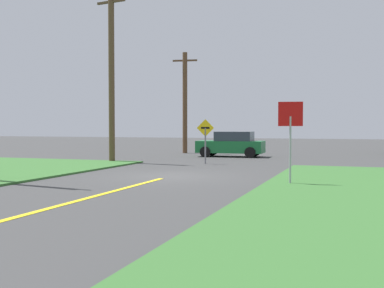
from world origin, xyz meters
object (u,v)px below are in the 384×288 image
Objects in this scene: utility_pole_mid at (111,74)px; utility_pole_far at (185,102)px; stop_sign at (290,126)px; car_approaching_junction at (232,144)px; direction_sign at (205,136)px.

utility_pole_mid reaches higher than utility_pole_far.
car_approaching_junction is (-5.56, 13.89, -1.17)m from stop_sign.
car_approaching_junction is 1.84× the size of direction_sign.
utility_pole_mid is 6.19m from direction_sign.
utility_pole_mid is 4.05× the size of direction_sign.
stop_sign is at bearing -34.12° from utility_pole_mid.
direction_sign is at bearing 89.85° from car_approaching_junction.
car_approaching_junction is 0.59× the size of utility_pole_far.
car_approaching_junction is at bearing 91.64° from direction_sign.
utility_pole_far is 3.15× the size of direction_sign.
direction_sign is (4.45, -9.14, -2.31)m from utility_pole_far.
utility_pole_mid is 9.80m from utility_pole_far.
utility_pole_far is at bearing -68.70° from stop_sign.
stop_sign reaches higher than car_approaching_junction.
car_approaching_junction is 9.29m from utility_pole_mid.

